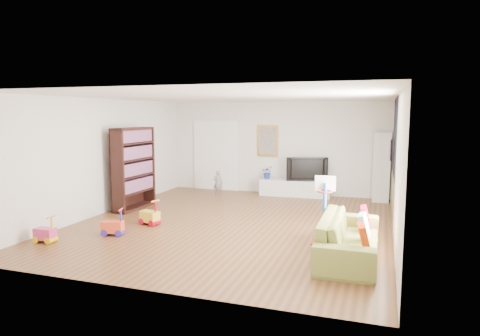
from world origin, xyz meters
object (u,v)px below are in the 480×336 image
(media_console, at_px, (295,188))
(sofa, at_px, (349,237))
(basketball_hoop, at_px, (324,211))
(bookshelf, at_px, (134,168))

(media_console, height_order, sofa, sofa)
(basketball_hoop, bearing_deg, media_console, 102.05)
(media_console, bearing_deg, sofa, -70.66)
(media_console, height_order, basketball_hoop, basketball_hoop)
(media_console, distance_m, bookshelf, 4.57)
(bookshelf, xyz_separation_m, basketball_hoop, (4.88, -1.55, -0.38))
(media_console, relative_size, basketball_hoop, 1.60)
(sofa, distance_m, basketball_hoop, 0.74)
(basketball_hoop, bearing_deg, sofa, -51.32)
(bookshelf, height_order, basketball_hoop, bookshelf)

